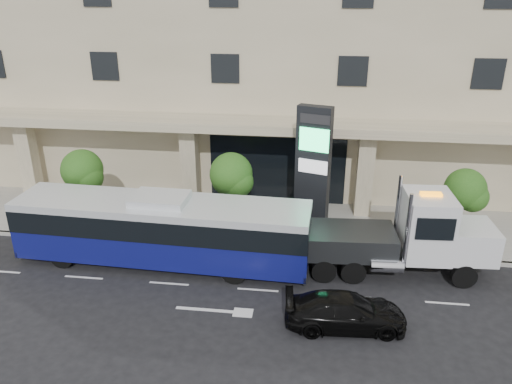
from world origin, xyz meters
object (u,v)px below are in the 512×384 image
at_px(city_bus, 162,229).
at_px(signage_pylon, 313,172).
at_px(tow_truck, 405,237).
at_px(black_sedan, 346,311).

xyz_separation_m(city_bus, signage_pylon, (6.85, 3.54, 1.84)).
distance_m(city_bus, tow_truck, 11.17).
bearing_deg(black_sedan, signage_pylon, 7.07).
bearing_deg(tow_truck, city_bus, 179.41).
distance_m(city_bus, black_sedan, 9.30).
xyz_separation_m(black_sedan, signage_pylon, (-1.55, 7.37, 2.94)).
height_order(black_sedan, signage_pylon, signage_pylon).
xyz_separation_m(tow_truck, black_sedan, (-2.76, -4.33, -1.13)).
xyz_separation_m(city_bus, black_sedan, (8.40, -3.83, -1.10)).
relative_size(city_bus, tow_truck, 1.43).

